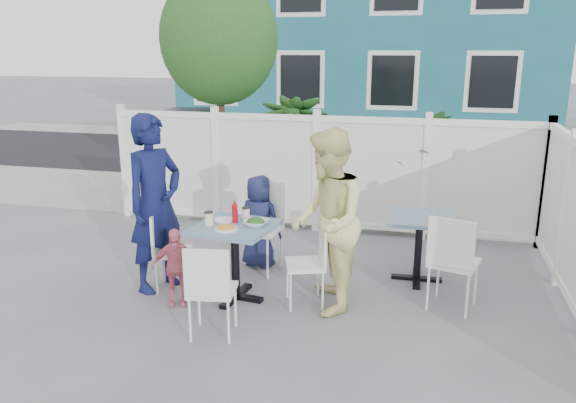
% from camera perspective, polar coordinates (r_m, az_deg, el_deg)
% --- Properties ---
extents(ground, '(80.00, 80.00, 0.00)m').
position_cam_1_polar(ground, '(5.74, -3.02, -10.11)').
color(ground, slate).
extents(near_sidewalk, '(24.00, 2.60, 0.01)m').
position_cam_1_polar(near_sidewalk, '(9.22, 3.92, -0.18)').
color(near_sidewalk, gray).
rests_on(near_sidewalk, ground).
extents(street, '(24.00, 5.00, 0.01)m').
position_cam_1_polar(street, '(12.78, 6.91, 4.12)').
color(street, black).
rests_on(street, ground).
extents(far_sidewalk, '(24.00, 1.60, 0.01)m').
position_cam_1_polar(far_sidewalk, '(15.82, 8.37, 6.22)').
color(far_sidewalk, gray).
rests_on(far_sidewalk, ground).
extents(building, '(11.00, 6.00, 6.00)m').
position_cam_1_polar(building, '(19.06, 8.30, 16.79)').
color(building, '#145E68').
rests_on(building, ground).
extents(fence_back, '(5.86, 0.08, 1.60)m').
position_cam_1_polar(fence_back, '(7.68, 2.88, 2.67)').
color(fence_back, white).
rests_on(fence_back, ground).
extents(tree, '(1.80, 1.62, 3.59)m').
position_cam_1_polar(tree, '(8.83, -7.07, 16.05)').
color(tree, '#382316').
rests_on(tree, ground).
extents(utility_cabinet, '(0.83, 0.65, 1.40)m').
position_cam_1_polar(utility_cabinet, '(9.94, -9.56, 4.89)').
color(utility_cabinet, gold).
rests_on(utility_cabinet, ground).
extents(potted_shrub_a, '(1.22, 1.22, 1.82)m').
position_cam_1_polar(potted_shrub_a, '(8.41, 0.86, 4.70)').
color(potted_shrub_a, '#184216').
rests_on(potted_shrub_a, ground).
extents(potted_shrub_b, '(1.29, 1.47, 1.59)m').
position_cam_1_polar(potted_shrub_b, '(8.13, 11.51, 3.15)').
color(potted_shrub_b, '#184216').
rests_on(potted_shrub_b, ground).
extents(main_table, '(0.83, 0.83, 0.78)m').
position_cam_1_polar(main_table, '(5.61, -5.43, -4.11)').
color(main_table, '#436081').
rests_on(main_table, ground).
extents(spare_table, '(0.71, 0.71, 0.73)m').
position_cam_1_polar(spare_table, '(6.19, 13.20, -2.94)').
color(spare_table, '#436081').
rests_on(spare_table, ground).
extents(chair_left, '(0.46, 0.46, 0.83)m').
position_cam_1_polar(chair_left, '(5.99, -12.31, -4.34)').
color(chair_left, white).
rests_on(chair_left, ground).
extents(chair_right, '(0.48, 0.49, 0.85)m').
position_cam_1_polar(chair_right, '(5.51, 2.49, -5.61)').
color(chair_right, white).
rests_on(chair_right, ground).
extents(chair_back, '(0.52, 0.51, 1.01)m').
position_cam_1_polar(chair_back, '(6.37, -2.69, -1.81)').
color(chair_back, white).
rests_on(chair_back, ground).
extents(chair_near, '(0.44, 0.43, 0.86)m').
position_cam_1_polar(chair_near, '(4.90, -7.92, -8.41)').
color(chair_near, white).
rests_on(chair_near, ground).
extents(chair_spare, '(0.53, 0.52, 0.96)m').
position_cam_1_polar(chair_spare, '(5.56, 16.38, -5.39)').
color(chair_spare, white).
rests_on(chair_spare, ground).
extents(man, '(0.67, 0.79, 1.85)m').
position_cam_1_polar(man, '(5.91, -13.36, -0.20)').
color(man, '#0E133E').
rests_on(man, ground).
extents(woman, '(0.85, 0.99, 1.77)m').
position_cam_1_polar(woman, '(5.30, 3.99, -2.07)').
color(woman, yellow).
rests_on(woman, ground).
extents(boy, '(0.59, 0.45, 1.08)m').
position_cam_1_polar(boy, '(6.45, -2.93, -2.03)').
color(boy, '#191F47').
rests_on(boy, ground).
extents(toddler, '(0.50, 0.33, 0.79)m').
position_cam_1_polar(toddler, '(5.64, -11.38, -6.53)').
color(toddler, '#DE6680').
rests_on(toddler, ground).
extents(plate_main, '(0.23, 0.23, 0.01)m').
position_cam_1_polar(plate_main, '(5.42, -6.33, -2.77)').
color(plate_main, white).
rests_on(plate_main, main_table).
extents(plate_side, '(0.20, 0.20, 0.01)m').
position_cam_1_polar(plate_side, '(5.71, -6.51, -1.85)').
color(plate_side, white).
rests_on(plate_side, main_table).
extents(salad_bowl, '(0.23, 0.23, 0.06)m').
position_cam_1_polar(salad_bowl, '(5.50, -3.29, -2.21)').
color(salad_bowl, white).
rests_on(salad_bowl, main_table).
extents(coffee_cup_a, '(0.08, 0.08, 0.13)m').
position_cam_1_polar(coffee_cup_a, '(5.56, -8.04, -1.77)').
color(coffee_cup_a, beige).
rests_on(coffee_cup_a, main_table).
extents(coffee_cup_b, '(0.08, 0.08, 0.12)m').
position_cam_1_polar(coffee_cup_b, '(5.70, -4.32, -1.27)').
color(coffee_cup_b, beige).
rests_on(coffee_cup_b, main_table).
extents(ketchup_bottle, '(0.06, 0.06, 0.18)m').
position_cam_1_polar(ketchup_bottle, '(5.61, -5.42, -1.25)').
color(ketchup_bottle, '#B50413').
rests_on(ketchup_bottle, main_table).
extents(salt_shaker, '(0.03, 0.03, 0.07)m').
position_cam_1_polar(salt_shaker, '(5.78, -5.27, -1.34)').
color(salt_shaker, white).
rests_on(salt_shaker, main_table).
extents(pepper_shaker, '(0.03, 0.03, 0.08)m').
position_cam_1_polar(pepper_shaker, '(5.77, -5.26, -1.30)').
color(pepper_shaker, black).
rests_on(pepper_shaker, main_table).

